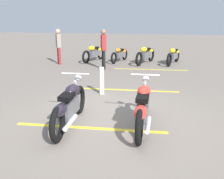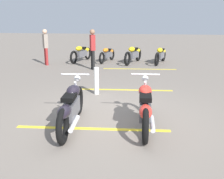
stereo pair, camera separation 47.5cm
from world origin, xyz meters
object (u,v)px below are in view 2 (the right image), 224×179
object	(u,v)px
motorcycle_row_right	(82,53)
motorcycle_row_center	(108,54)
motorcycle_bright_foreground	(145,107)
motorcycle_row_left	(134,54)
motorcycle_dark_foreground	(71,107)
bystander_secondary	(46,45)
bollard_post	(96,81)
bystander_near_row	(93,47)
motorcycle_row_far_left	(161,54)

from	to	relation	value
motorcycle_row_right	motorcycle_row_center	bearing A→B (deg)	107.70
motorcycle_bright_foreground	motorcycle_row_left	xyz separation A→B (m)	(8.06, 0.66, -0.01)
motorcycle_dark_foreground	bystander_secondary	size ratio (longest dim) A/B	1.34
motorcycle_row_left	bollard_post	bearing A→B (deg)	9.19
bystander_near_row	motorcycle_bright_foreground	bearing A→B (deg)	83.11
motorcycle_bright_foreground	bollard_post	size ratio (longest dim) A/B	2.77
motorcycle_row_right	motorcycle_bright_foreground	bearing A→B (deg)	36.75
motorcycle_row_far_left	bystander_near_row	size ratio (longest dim) A/B	1.19
motorcycle_bright_foreground	motorcycle_row_right	xyz separation A→B (m)	(8.23, 3.32, -0.02)
motorcycle_row_far_left	bollard_post	world-z (taller)	bollard_post
motorcycle_row_far_left	motorcycle_row_left	size ratio (longest dim) A/B	0.96
motorcycle_row_left	motorcycle_row_center	world-z (taller)	motorcycle_row_left
motorcycle_row_right	bollard_post	xyz separation A→B (m)	(-5.86, -1.87, -0.03)
motorcycle_row_left	motorcycle_dark_foreground	bearing A→B (deg)	11.34
bystander_secondary	bollard_post	distance (m)	5.66
motorcycle_row_far_left	motorcycle_row_right	distance (m)	3.99
motorcycle_row_far_left	motorcycle_row_right	size ratio (longest dim) A/B	0.98
motorcycle_bright_foreground	motorcycle_row_left	world-z (taller)	motorcycle_bright_foreground
motorcycle_dark_foreground	bystander_near_row	distance (m)	6.42
motorcycle_row_far_left	motorcycle_row_center	size ratio (longest dim) A/B	1.09
motorcycle_dark_foreground	bystander_secondary	bearing A→B (deg)	20.59
motorcycle_row_left	bollard_post	xyz separation A→B (m)	(-5.69, 0.80, -0.05)
motorcycle_row_center	bollard_post	xyz separation A→B (m)	(-5.93, -0.54, 0.01)
motorcycle_row_left	motorcycle_row_right	world-z (taller)	motorcycle_row_left
motorcycle_row_far_left	motorcycle_row_center	world-z (taller)	motorcycle_row_far_left
motorcycle_row_far_left	bollard_post	size ratio (longest dim) A/B	2.54
motorcycle_row_center	motorcycle_dark_foreground	bearing A→B (deg)	17.22
motorcycle_row_center	motorcycle_row_far_left	bearing A→B (deg)	101.27
motorcycle_dark_foreground	motorcycle_row_center	xyz separation A→B (m)	(8.50, 0.49, -0.07)
motorcycle_row_left	motorcycle_bright_foreground	bearing A→B (deg)	21.84
motorcycle_row_left	motorcycle_row_right	bearing A→B (deg)	-76.47
motorcycle_row_right	bystander_secondary	size ratio (longest dim) A/B	1.25
motorcycle_row_right	bystander_secondary	bearing A→B (deg)	-33.03
motorcycle_bright_foreground	motorcycle_row_center	xyz separation A→B (m)	(8.30, 1.99, -0.07)
bystander_near_row	bollard_post	distance (m)	3.92
motorcycle_bright_foreground	bollard_post	xyz separation A→B (m)	(2.37, 1.46, -0.06)
motorcycle_bright_foreground	motorcycle_row_center	world-z (taller)	motorcycle_bright_foreground
motorcycle_dark_foreground	bollard_post	world-z (taller)	motorcycle_dark_foreground
bystander_secondary	bollard_post	bearing A→B (deg)	-94.61
motorcycle_dark_foreground	motorcycle_row_right	world-z (taller)	motorcycle_dark_foreground
bystander_near_row	bystander_secondary	bearing A→B (deg)	-46.10
motorcycle_row_right	bystander_near_row	world-z (taller)	bystander_near_row
motorcycle_row_center	motorcycle_row_right	bearing A→B (deg)	-73.18
motorcycle_dark_foreground	bollard_post	xyz separation A→B (m)	(2.57, -0.04, -0.06)
motorcycle_bright_foreground	bystander_near_row	distance (m)	6.59
motorcycle_row_center	bystander_secondary	bearing A→B (deg)	-49.95
motorcycle_bright_foreground	motorcycle_dark_foreground	bearing A→B (deg)	96.15
motorcycle_dark_foreground	bystander_near_row	size ratio (longest dim) A/B	1.30
motorcycle_row_left	bystander_near_row	xyz separation A→B (m)	(-1.91, 1.66, 0.51)
motorcycle_bright_foreground	bollard_post	distance (m)	2.78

